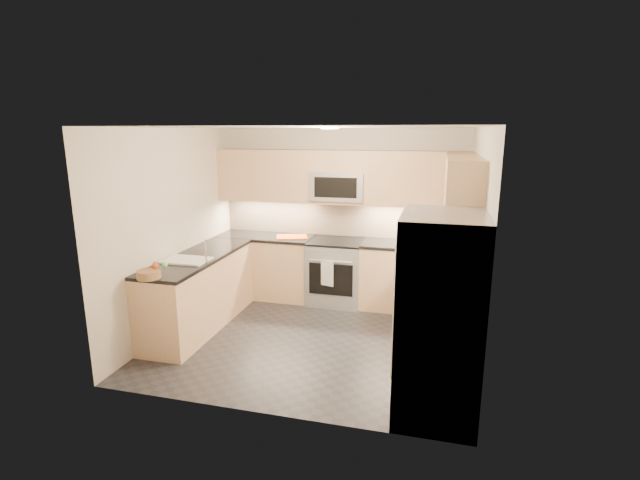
% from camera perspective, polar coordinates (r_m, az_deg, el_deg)
% --- Properties ---
extents(floor, '(3.60, 3.20, 0.00)m').
position_cam_1_polar(floor, '(5.77, -0.89, -11.98)').
color(floor, '#232328').
rests_on(floor, ground).
extents(ceiling, '(3.60, 3.20, 0.02)m').
position_cam_1_polar(ceiling, '(5.22, -0.99, 13.71)').
color(ceiling, beige).
rests_on(ceiling, wall_back).
extents(wall_back, '(3.60, 0.02, 2.50)m').
position_cam_1_polar(wall_back, '(6.88, 2.61, 3.12)').
color(wall_back, beige).
rests_on(wall_back, floor).
extents(wall_front, '(3.60, 0.02, 2.50)m').
position_cam_1_polar(wall_front, '(3.89, -7.23, -4.94)').
color(wall_front, beige).
rests_on(wall_front, floor).
extents(wall_left, '(0.02, 3.20, 2.50)m').
position_cam_1_polar(wall_left, '(6.08, -17.53, 1.16)').
color(wall_left, beige).
rests_on(wall_left, floor).
extents(wall_right, '(0.02, 3.20, 2.50)m').
position_cam_1_polar(wall_right, '(5.19, 18.61, -0.92)').
color(wall_right, beige).
rests_on(wall_right, floor).
extents(base_cab_back_left, '(1.42, 0.60, 0.90)m').
position_cam_1_polar(base_cab_back_left, '(7.09, -6.63, -3.30)').
color(base_cab_back_left, '#D8AD82').
rests_on(base_cab_back_left, floor).
extents(base_cab_back_right, '(1.42, 0.60, 0.90)m').
position_cam_1_polar(base_cab_back_right, '(6.65, 11.25, -4.60)').
color(base_cab_back_right, '#D8AD82').
rests_on(base_cab_back_right, floor).
extents(base_cab_right, '(0.60, 1.70, 0.90)m').
position_cam_1_polar(base_cab_right, '(5.56, 14.78, -8.40)').
color(base_cab_right, '#D8AD82').
rests_on(base_cab_right, floor).
extents(base_cab_peninsula, '(0.60, 2.00, 0.90)m').
position_cam_1_polar(base_cab_peninsula, '(6.14, -14.62, -6.29)').
color(base_cab_peninsula, '#D8AD82').
rests_on(base_cab_peninsula, floor).
extents(countertop_back_left, '(1.42, 0.63, 0.04)m').
position_cam_1_polar(countertop_back_left, '(6.97, -6.74, 0.40)').
color(countertop_back_left, black).
rests_on(countertop_back_left, base_cab_back_left).
extents(countertop_back_right, '(1.42, 0.63, 0.04)m').
position_cam_1_polar(countertop_back_right, '(6.52, 11.44, -0.67)').
color(countertop_back_right, black).
rests_on(countertop_back_right, base_cab_back_right).
extents(countertop_right, '(0.63, 1.70, 0.04)m').
position_cam_1_polar(countertop_right, '(5.40, 15.07, -3.76)').
color(countertop_right, black).
rests_on(countertop_right, base_cab_right).
extents(countertop_peninsula, '(0.63, 2.00, 0.04)m').
position_cam_1_polar(countertop_peninsula, '(6.00, -14.88, -2.06)').
color(countertop_peninsula, black).
rests_on(countertop_peninsula, base_cab_peninsula).
extents(upper_cab_back, '(3.60, 0.35, 0.75)m').
position_cam_1_polar(upper_cab_back, '(6.63, 2.35, 7.76)').
color(upper_cab_back, '#D8AD82').
rests_on(upper_cab_back, wall_back).
extents(upper_cab_right, '(0.35, 1.95, 0.75)m').
position_cam_1_polar(upper_cab_right, '(5.35, 16.99, 5.87)').
color(upper_cab_right, '#D8AD82').
rests_on(upper_cab_right, wall_right).
extents(backsplash_back, '(3.60, 0.01, 0.51)m').
position_cam_1_polar(backsplash_back, '(6.89, 2.60, 2.66)').
color(backsplash_back, '#C3AA8D').
rests_on(backsplash_back, wall_back).
extents(backsplash_right, '(0.01, 2.30, 0.51)m').
position_cam_1_polar(backsplash_right, '(5.64, 18.22, -0.38)').
color(backsplash_right, '#C3AA8D').
rests_on(backsplash_right, wall_right).
extents(gas_range, '(0.76, 0.65, 0.91)m').
position_cam_1_polar(gas_range, '(6.76, 1.97, -4.00)').
color(gas_range, '#A3A5AB').
rests_on(gas_range, floor).
extents(range_cooktop, '(0.76, 0.65, 0.03)m').
position_cam_1_polar(range_cooktop, '(6.64, 2.00, -0.20)').
color(range_cooktop, black).
rests_on(range_cooktop, gas_range).
extents(oven_door_glass, '(0.62, 0.02, 0.45)m').
position_cam_1_polar(oven_door_glass, '(6.45, 1.33, -4.88)').
color(oven_door_glass, black).
rests_on(oven_door_glass, gas_range).
extents(oven_handle, '(0.60, 0.02, 0.02)m').
position_cam_1_polar(oven_handle, '(6.36, 1.30, -2.62)').
color(oven_handle, '#B2B5BA').
rests_on(oven_handle, gas_range).
extents(microwave, '(0.76, 0.40, 0.40)m').
position_cam_1_polar(microwave, '(6.62, 2.29, 6.66)').
color(microwave, '#A6AAAE').
rests_on(microwave, upper_cab_back).
extents(microwave_door, '(0.60, 0.01, 0.28)m').
position_cam_1_polar(microwave_door, '(6.42, 1.90, 6.46)').
color(microwave_door, black).
rests_on(microwave_door, microwave).
extents(refrigerator, '(0.70, 0.90, 1.80)m').
position_cam_1_polar(refrigerator, '(4.18, 14.43, -9.07)').
color(refrigerator, '#A6A9AF').
rests_on(refrigerator, floor).
extents(fridge_handle_left, '(0.02, 0.02, 1.20)m').
position_cam_1_polar(fridge_handle_left, '(4.01, 9.09, -9.03)').
color(fridge_handle_left, '#B2B5BA').
rests_on(fridge_handle_left, refrigerator).
extents(fridge_handle_right, '(0.02, 0.02, 1.20)m').
position_cam_1_polar(fridge_handle_right, '(4.34, 9.56, -7.27)').
color(fridge_handle_right, '#B2B5BA').
rests_on(fridge_handle_right, refrigerator).
extents(sink_basin, '(0.52, 0.38, 0.16)m').
position_cam_1_polar(sink_basin, '(5.80, -16.05, -3.06)').
color(sink_basin, white).
rests_on(sink_basin, base_cab_peninsula).
extents(faucet, '(0.03, 0.03, 0.28)m').
position_cam_1_polar(faucet, '(5.63, -13.89, -1.33)').
color(faucet, silver).
rests_on(faucet, countertop_peninsula).
extents(utensil_bowl, '(0.30, 0.30, 0.14)m').
position_cam_1_polar(utensil_bowl, '(6.47, 15.80, -0.21)').
color(utensil_bowl, '#529F44').
rests_on(utensil_bowl, countertop_back_right).
extents(cutting_board, '(0.52, 0.44, 0.01)m').
position_cam_1_polar(cutting_board, '(6.81, -3.49, 0.39)').
color(cutting_board, '#D24F13').
rests_on(cutting_board, countertop_back_left).
extents(fruit_basket, '(0.30, 0.30, 0.09)m').
position_cam_1_polar(fruit_basket, '(5.22, -20.33, -3.99)').
color(fruit_basket, '#986D47').
rests_on(fruit_basket, countertop_peninsula).
extents(fruit_apple, '(0.06, 0.06, 0.06)m').
position_cam_1_polar(fruit_apple, '(5.31, -19.61, -2.87)').
color(fruit_apple, red).
rests_on(fruit_apple, fruit_basket).
extents(fruit_pear, '(0.07, 0.07, 0.07)m').
position_cam_1_polar(fruit_pear, '(5.26, -18.60, -2.93)').
color(fruit_pear, '#51BD5B').
rests_on(fruit_pear, fruit_basket).
extents(dish_towel_check, '(0.19, 0.07, 0.36)m').
position_cam_1_polar(dish_towel_check, '(6.40, 0.89, -4.11)').
color(dish_towel_check, white).
rests_on(dish_towel_check, oven_handle).
extents(fruit_orange, '(0.07, 0.07, 0.07)m').
position_cam_1_polar(fruit_orange, '(5.27, -19.62, -3.01)').
color(fruit_orange, '#CC4716').
rests_on(fruit_orange, fruit_basket).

